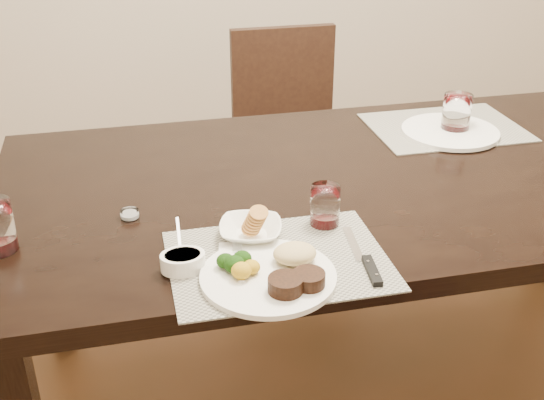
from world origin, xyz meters
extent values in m
plane|color=#402B14|center=(0.00, 0.00, 0.00)|extent=(4.50, 4.50, 0.00)
cube|color=black|center=(0.00, 0.00, 0.72)|extent=(2.00, 1.00, 0.05)
cube|color=black|center=(-0.92, 0.42, 0.35)|extent=(0.08, 0.08, 0.70)
cube|color=black|center=(0.00, 0.85, 0.43)|extent=(0.42, 0.42, 0.04)
cube|color=black|center=(-0.18, 0.67, 0.21)|extent=(0.04, 0.04, 0.41)
cube|color=black|center=(0.18, 0.67, 0.21)|extent=(0.04, 0.04, 0.41)
cube|color=black|center=(-0.18, 1.03, 0.21)|extent=(0.04, 0.04, 0.41)
cube|color=black|center=(0.18, 1.03, 0.21)|extent=(0.04, 0.04, 0.41)
cube|color=black|center=(0.00, 1.04, 0.68)|extent=(0.42, 0.04, 0.45)
cube|color=gray|center=(-0.36, -0.37, 0.75)|extent=(0.46, 0.34, 0.00)
cube|color=gray|center=(0.33, 0.26, 0.75)|extent=(0.46, 0.34, 0.00)
cylinder|color=white|center=(-0.39, -0.43, 0.76)|extent=(0.28, 0.28, 0.01)
cylinder|color=black|center=(-0.37, -0.50, 0.78)|extent=(0.07, 0.07, 0.03)
cylinder|color=black|center=(-0.32, -0.49, 0.78)|extent=(0.07, 0.07, 0.03)
ellipsoid|color=tan|center=(-0.33, -0.40, 0.78)|extent=(0.09, 0.08, 0.04)
ellipsoid|color=#153B0B|center=(-0.46, -0.41, 0.78)|extent=(0.04, 0.04, 0.04)
ellipsoid|color=#BC8C18|center=(-0.45, -0.43, 0.78)|extent=(0.04, 0.04, 0.03)
cube|color=silver|center=(-0.44, -0.37, 0.76)|extent=(0.12, 0.17, 0.01)
cube|color=white|center=(-0.44, -0.39, 0.77)|extent=(0.03, 0.11, 0.00)
cube|color=white|center=(-0.44, -0.32, 0.77)|extent=(0.03, 0.05, 0.00)
cube|color=white|center=(-0.18, -0.34, 0.76)|extent=(0.03, 0.14, 0.00)
cube|color=black|center=(-0.18, -0.46, 0.76)|extent=(0.03, 0.10, 0.01)
imported|color=white|center=(-0.40, -0.26, 0.77)|extent=(0.17, 0.17, 0.03)
cylinder|color=#B37138|center=(-0.40, -0.26, 0.79)|extent=(0.04, 0.05, 0.04)
cylinder|color=white|center=(-0.56, -0.36, 0.77)|extent=(0.09, 0.09, 0.04)
cylinder|color=black|center=(-0.56, -0.36, 0.78)|extent=(0.07, 0.07, 0.01)
cube|color=white|center=(-0.56, -0.29, 0.81)|extent=(0.01, 0.06, 0.04)
cylinder|color=silver|center=(-0.22, -0.24, 0.80)|extent=(0.07, 0.07, 0.09)
cylinder|color=#360406|center=(-0.22, -0.24, 0.77)|extent=(0.06, 0.06, 0.02)
cylinder|color=white|center=(0.32, 0.20, 0.76)|extent=(0.29, 0.29, 0.01)
cylinder|color=silver|center=(0.34, 0.22, 0.81)|extent=(0.09, 0.09, 0.12)
cylinder|color=#360406|center=(0.34, 0.22, 0.77)|extent=(0.07, 0.07, 0.03)
cylinder|color=silver|center=(-0.65, -0.10, 0.76)|extent=(0.04, 0.04, 0.02)
cylinder|color=white|center=(-0.65, -0.10, 0.76)|extent=(0.03, 0.03, 0.01)
camera|label=1|loc=(-0.65, -1.55, 1.54)|focal=45.00mm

